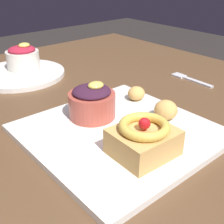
# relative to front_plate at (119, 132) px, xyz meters

# --- Properties ---
(dining_table) EXTENTS (1.24, 1.01, 0.73)m
(dining_table) POSITION_rel_front_plate_xyz_m (-0.07, 0.15, -0.10)
(dining_table) COLOR brown
(dining_table) RESTS_ON ground_plane
(front_plate) EXTENTS (0.31, 0.31, 0.01)m
(front_plate) POSITION_rel_front_plate_xyz_m (0.00, 0.00, 0.00)
(front_plate) COLOR white
(front_plate) RESTS_ON dining_table
(cake_slice) EXTENTS (0.10, 0.09, 0.06)m
(cake_slice) POSITION_rel_front_plate_xyz_m (-0.02, -0.08, 0.03)
(cake_slice) COLOR tan
(cake_slice) RESTS_ON front_plate
(berry_ramekin) EXTENTS (0.09, 0.09, 0.07)m
(berry_ramekin) POSITION_rel_front_plate_xyz_m (-0.01, 0.07, 0.04)
(berry_ramekin) COLOR #B24C3D
(berry_ramekin) RESTS_ON front_plate
(fritter_front) EXTENTS (0.04, 0.05, 0.04)m
(fritter_front) POSITION_rel_front_plate_xyz_m (0.10, -0.03, 0.02)
(fritter_front) COLOR tan
(fritter_front) RESTS_ON front_plate
(fritter_middle) EXTENTS (0.04, 0.04, 0.03)m
(fritter_middle) POSITION_rel_front_plate_xyz_m (0.11, 0.07, 0.02)
(fritter_middle) COLOR tan
(fritter_middle) RESTS_ON front_plate
(back_plate) EXTENTS (0.24, 0.24, 0.01)m
(back_plate) POSITION_rel_front_plate_xyz_m (-0.00, 0.41, 0.00)
(back_plate) COLOR white
(back_plate) RESTS_ON dining_table
(back_ramekin) EXTENTS (0.09, 0.09, 0.07)m
(back_ramekin) POSITION_rel_front_plate_xyz_m (0.02, 0.43, 0.04)
(back_ramekin) COLOR silver
(back_ramekin) RESTS_ON back_plate
(fork) EXTENTS (0.03, 0.13, 0.00)m
(fork) POSITION_rel_front_plate_xyz_m (0.33, 0.09, -0.00)
(fork) COLOR silver
(fork) RESTS_ON dining_table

